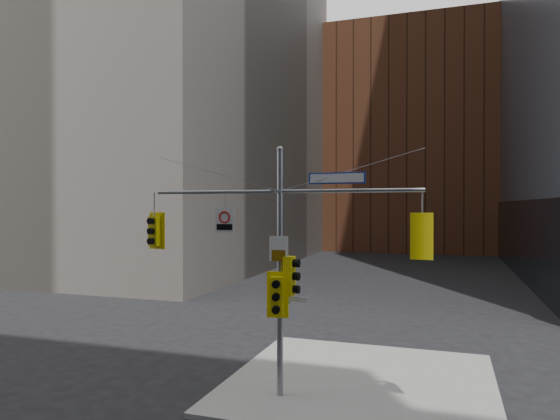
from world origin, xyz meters
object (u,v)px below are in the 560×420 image
Objects in this scene: traffic_light_east_arm at (422,236)px; street_sign_blade at (337,178)px; traffic_light_pole_front at (277,296)px; regulatory_sign_arm at (225,220)px; traffic_light_west_arm at (154,231)px; traffic_light_pole_side at (291,276)px; signal_assembly at (280,247)px.

street_sign_blade is at bearing 2.17° from traffic_light_east_arm.
regulatory_sign_arm is (-1.73, 0.25, 2.12)m from traffic_light_pole_front.
traffic_light_west_arm is 0.71× the size of street_sign_blade.
regulatory_sign_arm reaches higher than traffic_light_west_arm.
street_sign_blade is (1.32, -0.00, 2.77)m from traffic_light_pole_side.
regulatory_sign_arm reaches higher than traffic_light_east_arm.
traffic_light_west_arm is 1.04× the size of traffic_light_pole_side.
traffic_light_east_arm is at bearing 0.02° from signal_assembly.
signal_assembly reaches higher than traffic_light_pole_side.
traffic_light_east_arm is 4.31m from traffic_light_pole_front.
traffic_light_west_arm is (-4.17, 0.01, 0.38)m from signal_assembly.
traffic_light_pole_side is at bearing 27.67° from traffic_light_pole_front.
traffic_light_pole_side is 3.06m from street_sign_blade.
street_sign_blade is (1.65, 0.27, 3.30)m from traffic_light_pole_front.
traffic_light_west_arm is at bearing 164.36° from traffic_light_pole_front.
regulatory_sign_arm is (-3.38, -0.02, -1.18)m from street_sign_blade.
traffic_light_west_arm is at bearing 174.22° from regulatory_sign_arm.
signal_assembly reaches higher than regulatory_sign_arm.
traffic_light_east_arm is (8.09, -0.01, 0.00)m from traffic_light_west_arm.
signal_assembly is 6.57× the size of traffic_light_east_arm.
signal_assembly is 0.89m from traffic_light_pole_side.
street_sign_blade is at bearing 3.73° from traffic_light_west_arm.
regulatory_sign_arm is (2.43, -0.03, 0.37)m from traffic_light_west_arm.
signal_assembly is at bearing 3.65° from traffic_light_west_arm.
traffic_light_west_arm is 0.88× the size of traffic_light_pole_front.
traffic_light_west_arm is at bearing -175.03° from street_sign_blade.
traffic_light_pole_front is at bearing -13.11° from regulatory_sign_arm.
traffic_light_east_arm is 2.76m from street_sign_blade.
street_sign_blade is (-2.28, 0.00, 1.55)m from traffic_light_east_arm.
regulatory_sign_arm is at bearing 94.95° from traffic_light_pole_side.
traffic_light_west_arm reaches higher than traffic_light_pole_front.
signal_assembly is at bearing -4.34° from regulatory_sign_arm.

